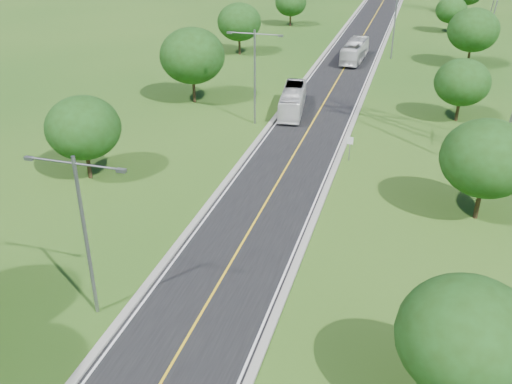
# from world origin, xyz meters

# --- Properties ---
(ground) EXTENTS (260.00, 260.00, 0.00)m
(ground) POSITION_xyz_m (0.00, 60.00, 0.00)
(ground) COLOR #1E4B15
(ground) RESTS_ON ground
(road) EXTENTS (8.00, 150.00, 0.06)m
(road) POSITION_xyz_m (0.00, 66.00, 0.03)
(road) COLOR black
(road) RESTS_ON ground
(curb_left) EXTENTS (0.50, 150.00, 0.22)m
(curb_left) POSITION_xyz_m (-4.25, 66.00, 0.11)
(curb_left) COLOR gray
(curb_left) RESTS_ON ground
(curb_right) EXTENTS (0.50, 150.00, 0.22)m
(curb_right) POSITION_xyz_m (4.25, 66.00, 0.11)
(curb_right) COLOR gray
(curb_right) RESTS_ON ground
(speed_limit_sign) EXTENTS (0.55, 0.09, 2.40)m
(speed_limit_sign) POSITION_xyz_m (5.20, 37.98, 1.60)
(speed_limit_sign) COLOR slate
(speed_limit_sign) RESTS_ON ground
(streetlight_near_left) EXTENTS (5.90, 0.25, 10.00)m
(streetlight_near_left) POSITION_xyz_m (-6.00, 12.00, 5.94)
(streetlight_near_left) COLOR slate
(streetlight_near_left) RESTS_ON ground
(streetlight_mid_left) EXTENTS (5.90, 0.25, 10.00)m
(streetlight_mid_left) POSITION_xyz_m (-6.00, 45.00, 5.94)
(streetlight_mid_left) COLOR slate
(streetlight_mid_left) RESTS_ON ground
(streetlight_far_right) EXTENTS (5.90, 0.25, 10.00)m
(streetlight_far_right) POSITION_xyz_m (6.00, 78.00, 5.94)
(streetlight_far_right) COLOR slate
(streetlight_far_right) RESTS_ON ground
(tree_lb) EXTENTS (6.30, 6.30, 7.33)m
(tree_lb) POSITION_xyz_m (-16.00, 28.00, 4.64)
(tree_lb) COLOR black
(tree_lb) RESTS_ON ground
(tree_lc) EXTENTS (7.56, 7.56, 8.79)m
(tree_lc) POSITION_xyz_m (-15.00, 50.00, 5.58)
(tree_lc) COLOR black
(tree_lc) RESTS_ON ground
(tree_ld) EXTENTS (6.72, 6.72, 7.82)m
(tree_ld) POSITION_xyz_m (-17.00, 74.00, 4.95)
(tree_ld) COLOR black
(tree_ld) RESTS_ON ground
(tree_le) EXTENTS (5.88, 5.88, 6.84)m
(tree_le) POSITION_xyz_m (-14.50, 98.00, 4.33)
(tree_le) COLOR black
(tree_le) RESTS_ON ground
(tree_ra) EXTENTS (6.30, 6.30, 7.33)m
(tree_ra) POSITION_xyz_m (14.00, 10.00, 4.64)
(tree_ra) COLOR black
(tree_ra) RESTS_ON ground
(tree_rb) EXTENTS (6.72, 6.72, 7.82)m
(tree_rb) POSITION_xyz_m (16.00, 30.00, 4.95)
(tree_rb) COLOR black
(tree_rb) RESTS_ON ground
(tree_rc) EXTENTS (5.88, 5.88, 6.84)m
(tree_rc) POSITION_xyz_m (15.00, 52.00, 4.33)
(tree_rc) COLOR black
(tree_rc) RESTS_ON ground
(tree_rd) EXTENTS (7.14, 7.14, 8.30)m
(tree_rd) POSITION_xyz_m (17.00, 76.00, 5.27)
(tree_rd) COLOR black
(tree_rd) RESTS_ON ground
(tree_re) EXTENTS (5.46, 5.46, 6.35)m
(tree_re) POSITION_xyz_m (14.50, 100.00, 4.02)
(tree_re) COLOR black
(tree_re) RESTS_ON ground
(bus_outbound) EXTENTS (3.00, 10.84, 2.99)m
(bus_outbound) POSITION_xyz_m (0.80, 74.74, 1.56)
(bus_outbound) COLOR silver
(bus_outbound) RESTS_ON road
(bus_inbound) EXTENTS (3.63, 10.15, 2.77)m
(bus_inbound) POSITION_xyz_m (-2.90, 49.66, 1.44)
(bus_inbound) COLOR white
(bus_inbound) RESTS_ON road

